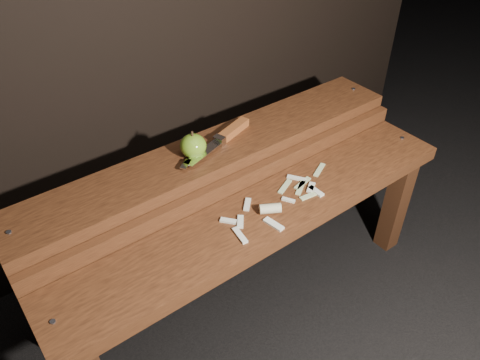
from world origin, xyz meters
TOP-DOWN VIEW (x-y plane):
  - ground at (0.00, 0.00)m, footprint 60.00×60.00m
  - bench_front_tier at (0.00, -0.06)m, footprint 1.20×0.20m
  - bench_rear_tier at (0.00, 0.17)m, footprint 1.20×0.21m
  - apple at (-0.07, 0.17)m, footprint 0.07×0.07m
  - knife at (0.04, 0.18)m, footprint 0.28×0.11m
  - apple_scraps at (0.04, -0.05)m, footprint 0.39×0.16m

SIDE VIEW (x-z plane):
  - ground at x=0.00m, z-range 0.00..0.00m
  - bench_front_tier at x=0.00m, z-range 0.14..0.56m
  - bench_rear_tier at x=0.00m, z-range 0.16..0.67m
  - apple_scraps at x=0.04m, z-range 0.41..0.44m
  - knife at x=0.04m, z-range 0.50..0.52m
  - apple at x=-0.07m, z-range 0.49..0.57m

